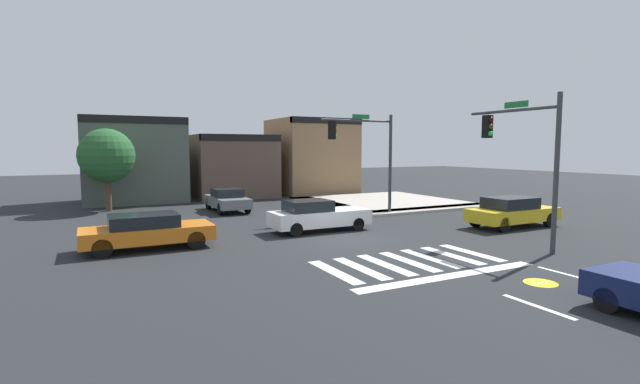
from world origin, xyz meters
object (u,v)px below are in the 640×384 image
at_px(traffic_signal_northeast, 366,146).
at_px(car_white, 318,216).
at_px(car_gray, 227,200).
at_px(car_orange, 147,231).
at_px(roadside_tree, 107,156).
at_px(car_yellow, 512,212).
at_px(traffic_signal_southeast, 524,145).

distance_m(traffic_signal_northeast, car_white, 6.33).
relative_size(car_white, car_gray, 1.08).
xyz_separation_m(car_white, car_gray, (-1.86, 8.55, -0.02)).
height_order(car_orange, roadside_tree, roadside_tree).
xyz_separation_m(traffic_signal_northeast, car_yellow, (4.41, -6.32, -3.22)).
height_order(traffic_signal_southeast, car_gray, traffic_signal_southeast).
bearing_deg(car_white, car_yellow, -20.51).
xyz_separation_m(traffic_signal_southeast, car_yellow, (3.37, 3.22, -3.19)).
distance_m(traffic_signal_northeast, traffic_signal_southeast, 9.60).
xyz_separation_m(car_orange, roadside_tree, (-0.82, 12.39, 2.66)).
distance_m(car_orange, roadside_tree, 12.70).
relative_size(car_gray, roadside_tree, 0.85).
xyz_separation_m(traffic_signal_northeast, car_gray, (-6.40, 5.58, -3.27)).
bearing_deg(traffic_signal_northeast, car_white, 33.22).
bearing_deg(car_gray, roadside_tree, -117.98).
relative_size(traffic_signal_southeast, car_white, 1.25).
bearing_deg(car_orange, roadside_tree, 93.78).
distance_m(car_orange, car_yellow, 16.71).
bearing_deg(car_white, traffic_signal_northeast, 33.22).
height_order(traffic_signal_northeast, car_white, traffic_signal_northeast).
distance_m(traffic_signal_southeast, roadside_tree, 23.18).
xyz_separation_m(traffic_signal_southeast, car_orange, (-13.08, 6.16, -3.24)).
bearing_deg(car_yellow, car_gray, -47.74).
distance_m(car_white, car_yellow, 9.56).
xyz_separation_m(car_orange, car_gray, (5.64, 8.96, -0.00)).
height_order(car_gray, roadside_tree, roadside_tree).
height_order(traffic_signal_northeast, traffic_signal_southeast, traffic_signal_southeast).
bearing_deg(car_gray, car_yellow, 42.26).
bearing_deg(car_orange, car_gray, 57.82).
distance_m(car_yellow, car_gray, 16.08).
bearing_deg(traffic_signal_northeast, car_orange, 15.69).
distance_m(traffic_signal_northeast, car_orange, 12.93).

